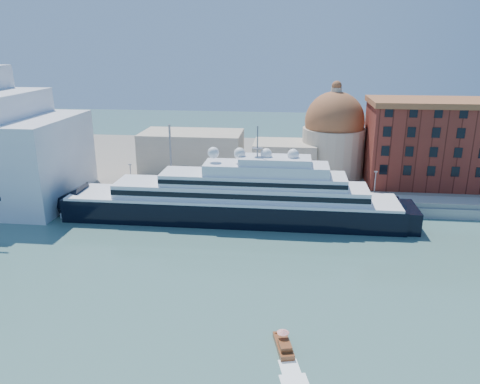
# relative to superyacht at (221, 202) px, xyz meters

# --- Properties ---
(ground) EXTENTS (400.00, 400.00, 0.00)m
(ground) POSITION_rel_superyacht_xyz_m (5.87, -23.00, -4.50)
(ground) COLOR #386158
(ground) RESTS_ON ground
(quay) EXTENTS (180.00, 10.00, 2.50)m
(quay) POSITION_rel_superyacht_xyz_m (5.87, 11.00, -3.25)
(quay) COLOR gray
(quay) RESTS_ON ground
(land) EXTENTS (260.00, 72.00, 2.00)m
(land) POSITION_rel_superyacht_xyz_m (5.87, 52.00, -3.50)
(land) COLOR slate
(land) RESTS_ON ground
(quay_fence) EXTENTS (180.00, 0.10, 1.20)m
(quay_fence) POSITION_rel_superyacht_xyz_m (5.87, 6.50, -1.40)
(quay_fence) COLOR slate
(quay_fence) RESTS_ON quay
(superyacht) EXTENTS (87.25, 12.10, 26.08)m
(superyacht) POSITION_rel_superyacht_xyz_m (0.00, 0.00, 0.00)
(superyacht) COLOR black
(superyacht) RESTS_ON ground
(service_barge) EXTENTS (10.76, 3.99, 2.39)m
(service_barge) POSITION_rel_superyacht_xyz_m (-32.28, -2.01, -3.81)
(service_barge) COLOR white
(service_barge) RESTS_ON ground
(water_taxi) EXTENTS (3.16, 5.98, 2.71)m
(water_taxi) POSITION_rel_superyacht_xyz_m (15.72, -47.00, -3.85)
(water_taxi) COLOR maroon
(water_taxi) RESTS_ON ground
(warehouse) EXTENTS (43.00, 19.00, 23.25)m
(warehouse) POSITION_rel_superyacht_xyz_m (57.87, 29.00, 9.29)
(warehouse) COLOR maroon
(warehouse) RESTS_ON land
(church) EXTENTS (66.00, 18.00, 25.50)m
(church) POSITION_rel_superyacht_xyz_m (12.25, 34.72, 6.41)
(church) COLOR beige
(church) RESTS_ON land
(lamp_posts) EXTENTS (120.80, 2.40, 18.00)m
(lamp_posts) POSITION_rel_superyacht_xyz_m (-6.80, 9.27, 5.34)
(lamp_posts) COLOR slate
(lamp_posts) RESTS_ON quay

